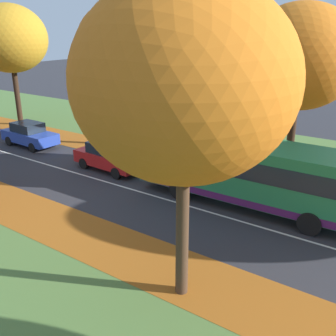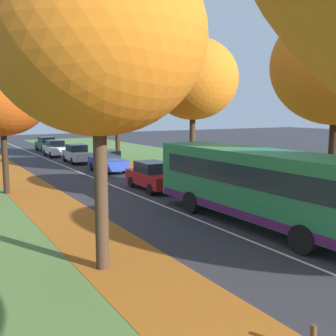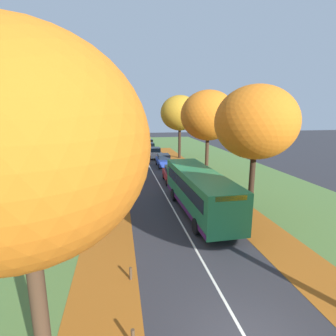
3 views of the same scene
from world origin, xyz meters
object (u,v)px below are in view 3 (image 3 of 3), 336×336
object	(u,v)px
tree_right_mid	(208,116)
car_white_fourth_in_line	(149,147)
bus	(199,190)
tree_left_near	(91,123)
tree_right_far	(180,113)
car_silver_third_in_line	(155,153)
car_green_trailing	(149,143)
tree_left_far	(103,120)
car_blue_following	(164,160)
car_red_lead	(173,174)
tree_left_mid	(98,127)
tree_left_nearest	(20,148)
tree_right_near	(256,123)
bollard_third	(131,274)

from	to	relation	value
tree_right_mid	car_white_fourth_in_line	world-z (taller)	tree_right_mid
bus	tree_left_near	bearing A→B (deg)	-171.77
tree_right_far	car_silver_third_in_line	world-z (taller)	tree_right_far
car_silver_third_in_line	car_green_trailing	world-z (taller)	same
tree_left_far	car_blue_following	bearing A→B (deg)	-39.84
car_red_lead	tree_left_near	bearing A→B (deg)	-126.08
car_red_lead	car_white_fourth_in_line	world-z (taller)	same
car_red_lead	car_white_fourth_in_line	xyz separation A→B (m)	(-0.11, 20.12, 0.00)
tree_left_mid	tree_right_far	bearing A→B (deg)	42.31
tree_left_nearest	bus	bearing A→B (deg)	55.83
tree_left_mid	car_silver_third_in_line	distance (m)	13.97
tree_right_far	car_green_trailing	bearing A→B (deg)	105.18
tree_left_nearest	car_white_fourth_in_line	xyz separation A→B (m)	(7.23, 39.54, -5.61)
tree_left_far	car_white_fourth_in_line	size ratio (longest dim) A/B	1.91
tree_right_near	bus	size ratio (longest dim) A/B	0.85
car_silver_third_in_line	tree_left_nearest	bearing A→B (deg)	-102.57
tree_left_mid	car_green_trailing	world-z (taller)	tree_left_mid
car_white_fourth_in_line	car_green_trailing	size ratio (longest dim) A/B	1.00
tree_right_far	car_silver_third_in_line	distance (m)	7.05
tree_right_far	car_silver_third_in_line	bearing A→B (deg)	171.56
car_red_lead	tree_right_mid	bearing A→B (deg)	27.90
tree_left_near	tree_right_mid	world-z (taller)	tree_right_mid
tree_left_nearest	tree_left_far	distance (m)	33.63
tree_right_far	car_green_trailing	world-z (taller)	tree_right_far
car_blue_following	car_silver_third_in_line	world-z (taller)	same
bus	car_red_lead	xyz separation A→B (m)	(-0.17, 8.36, -0.89)
tree_left_nearest	tree_left_mid	distance (m)	22.71
tree_left_far	tree_right_mid	distance (m)	16.83
tree_left_mid	bollard_third	world-z (taller)	tree_left_mid
tree_right_far	car_blue_following	world-z (taller)	tree_right_far
car_green_trailing	tree_left_nearest	bearing A→B (deg)	-99.76
tree_right_mid	car_white_fourth_in_line	size ratio (longest dim) A/B	2.21
bus	tree_left_nearest	bearing A→B (deg)	-124.17
tree_right_mid	tree_left_mid	bearing A→B (deg)	175.39
tree_left_nearest	car_red_lead	size ratio (longest dim) A/B	2.09
car_blue_following	car_white_fourth_in_line	xyz separation A→B (m)	(-0.47, 12.48, 0.00)
tree_left_near	car_silver_third_in_line	world-z (taller)	tree_left_near
car_silver_third_in_line	tree_right_mid	bearing A→B (deg)	-70.09
tree_left_mid	car_blue_following	bearing A→B (deg)	29.26
tree_right_near	car_silver_third_in_line	size ratio (longest dim) A/B	2.09
tree_right_near	car_white_fourth_in_line	size ratio (longest dim) A/B	2.09
bollard_third	car_green_trailing	distance (m)	41.44
tree_left_mid	tree_right_far	world-z (taller)	tree_right_far
tree_right_near	tree_right_far	world-z (taller)	tree_right_far
tree_left_mid	bus	world-z (taller)	tree_left_mid
bollard_third	car_white_fourth_in_line	xyz separation A→B (m)	(4.89, 35.34, 0.52)
tree_right_near	car_blue_following	bearing A→B (deg)	101.62
tree_left_near	bollard_third	xyz separation A→B (m)	(1.83, -5.85, -6.17)
car_silver_third_in_line	car_white_fourth_in_line	world-z (taller)	same
tree_left_far	tree_left_near	bearing A→B (deg)	-88.35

